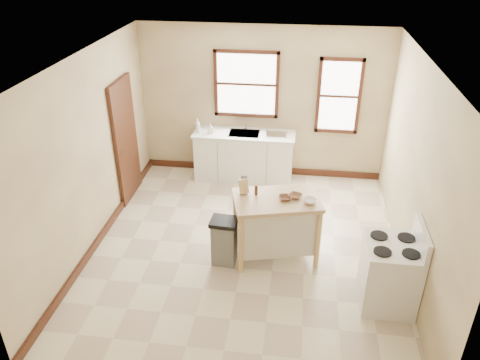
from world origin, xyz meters
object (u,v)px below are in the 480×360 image
at_px(pepper_grinder, 256,190).
at_px(trash_bin, 224,241).
at_px(soap_bottle_a, 198,126).
at_px(gas_stove, 391,265).
at_px(bowl_b, 295,196).
at_px(kitchen_island, 275,227).
at_px(soap_bottle_b, 210,129).
at_px(bowl_a, 285,198).
at_px(bowl_c, 310,201).
at_px(dish_rack, 277,132).
at_px(knife_block, 244,187).

height_order(pepper_grinder, trash_bin, pepper_grinder).
bearing_deg(trash_bin, soap_bottle_a, 113.58).
bearing_deg(gas_stove, soap_bottle_a, 135.46).
bearing_deg(gas_stove, bowl_b, 145.51).
bearing_deg(gas_stove, kitchen_island, 152.32).
relative_size(bowl_b, gas_stove, 0.16).
bearing_deg(bowl_b, trash_bin, -161.30).
distance_m(soap_bottle_b, trash_bin, 2.65).
relative_size(bowl_a, bowl_c, 0.97).
relative_size(bowl_b, bowl_c, 0.99).
xyz_separation_m(kitchen_island, trash_bin, (-0.70, -0.26, -0.12)).
bearing_deg(bowl_c, soap_bottle_a, 131.67).
xyz_separation_m(pepper_grinder, bowl_c, (0.74, -0.12, -0.05)).
relative_size(dish_rack, knife_block, 1.94).
bearing_deg(soap_bottle_b, bowl_c, -69.36).
bearing_deg(bowl_b, soap_bottle_b, 126.58).
bearing_deg(trash_bin, bowl_b, 22.60).
distance_m(kitchen_island, bowl_c, 0.68).
bearing_deg(trash_bin, gas_stove, -9.47).
height_order(soap_bottle_a, pepper_grinder, soap_bottle_a).
bearing_deg(pepper_grinder, dish_rack, 86.45).
bearing_deg(bowl_a, dish_rack, 96.53).
bearing_deg(kitchen_island, soap_bottle_b, 106.90).
relative_size(pepper_grinder, bowl_b, 0.83).
bearing_deg(bowl_a, pepper_grinder, 169.97).
xyz_separation_m(bowl_b, bowl_c, (0.20, -0.12, 0.01)).
xyz_separation_m(soap_bottle_a, bowl_c, (2.04, -2.30, -0.06)).
bearing_deg(soap_bottle_b, soap_bottle_a, 159.02).
distance_m(knife_block, trash_bin, 0.82).
relative_size(bowl_c, trash_bin, 0.26).
height_order(bowl_b, bowl_c, bowl_c).
distance_m(bowl_a, gas_stove, 1.61).
bearing_deg(soap_bottle_b, pepper_grinder, -81.56).
bearing_deg(bowl_b, bowl_c, -31.02).
xyz_separation_m(soap_bottle_a, soap_bottle_b, (0.24, -0.01, -0.04)).
xyz_separation_m(soap_bottle_a, bowl_a, (1.70, -2.25, -0.07)).
xyz_separation_m(bowl_a, bowl_c, (0.34, -0.05, 0.01)).
distance_m(dish_rack, bowl_c, 2.45).
xyz_separation_m(kitchen_island, gas_stove, (1.47, -0.77, 0.10)).
height_order(soap_bottle_a, bowl_c, soap_bottle_a).
xyz_separation_m(dish_rack, knife_block, (-0.32, -2.23, 0.09)).
bearing_deg(soap_bottle_a, knife_block, -87.18).
height_order(kitchen_island, trash_bin, kitchen_island).
height_order(kitchen_island, gas_stove, gas_stove).
relative_size(dish_rack, bowl_b, 2.14).
height_order(pepper_grinder, gas_stove, gas_stove).
bearing_deg(dish_rack, bowl_a, -98.51).
height_order(soap_bottle_b, bowl_a, soap_bottle_b).
relative_size(soap_bottle_b, knife_block, 0.90).
xyz_separation_m(kitchen_island, bowl_a, (0.11, -0.01, 0.50)).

